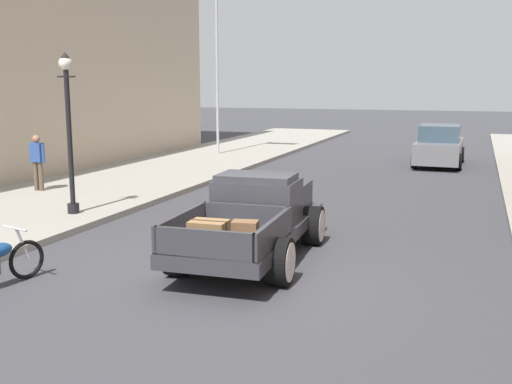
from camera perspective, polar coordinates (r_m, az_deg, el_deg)
ground_plane at (r=10.50m, az=-1.46°, el=-7.96°), size 140.00×140.00×0.00m
hotrod_truck_gunmetal at (r=11.59m, az=-0.04°, el=-2.36°), size 2.36×5.01×1.58m
car_background_grey at (r=25.67m, az=16.91°, el=4.12°), size 1.90×4.32×1.65m
pedestrian_sidewalk_left at (r=18.94m, az=-19.93°, el=2.93°), size 0.53×0.22×1.65m
street_lamp_near at (r=15.17m, az=-17.27°, el=6.37°), size 0.50×0.32×3.85m
flagpole at (r=27.47m, az=-3.29°, el=15.36°), size 1.74×0.16×9.16m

